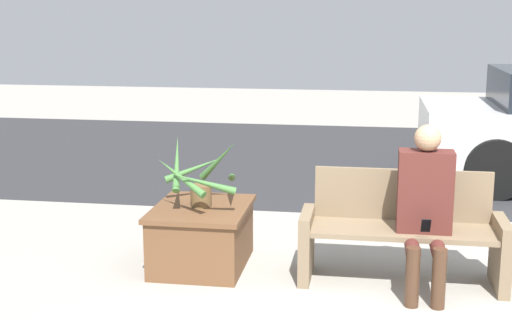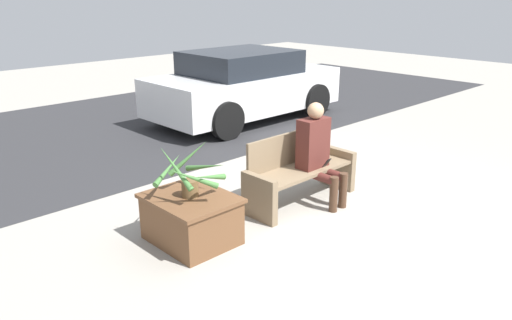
{
  "view_description": "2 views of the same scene",
  "coord_description": "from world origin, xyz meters",
  "px_view_note": "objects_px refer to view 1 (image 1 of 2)",
  "views": [
    {
      "loc": [
        -0.42,
        -4.66,
        2.11
      ],
      "look_at": [
        -1.36,
        1.15,
        0.89
      ],
      "focal_mm": 50.0,
      "sensor_mm": 36.0,
      "label": 1
    },
    {
      "loc": [
        -4.65,
        -3.04,
        2.59
      ],
      "look_at": [
        -0.71,
        1.06,
        0.64
      ],
      "focal_mm": 35.0,
      "sensor_mm": 36.0,
      "label": 2
    }
  ],
  "objects_px": {
    "person_seated": "(425,202)",
    "potted_plant": "(201,179)",
    "bench": "(402,232)",
    "planter_box": "(202,234)"
  },
  "relations": [
    {
      "from": "bench",
      "to": "planter_box",
      "type": "relative_size",
      "value": 1.69
    },
    {
      "from": "person_seated",
      "to": "potted_plant",
      "type": "xyz_separation_m",
      "value": [
        -1.8,
        0.23,
        0.06
      ]
    },
    {
      "from": "potted_plant",
      "to": "person_seated",
      "type": "bearing_deg",
      "value": -7.31
    },
    {
      "from": "bench",
      "to": "potted_plant",
      "type": "bearing_deg",
      "value": 177.98
    },
    {
      "from": "person_seated",
      "to": "potted_plant",
      "type": "distance_m",
      "value": 1.81
    },
    {
      "from": "person_seated",
      "to": "planter_box",
      "type": "xyz_separation_m",
      "value": [
        -1.8,
        0.24,
        -0.42
      ]
    },
    {
      "from": "potted_plant",
      "to": "bench",
      "type": "bearing_deg",
      "value": -2.02
    },
    {
      "from": "bench",
      "to": "potted_plant",
      "type": "relative_size",
      "value": 2.16
    },
    {
      "from": "person_seated",
      "to": "potted_plant",
      "type": "bearing_deg",
      "value": 172.69
    },
    {
      "from": "bench",
      "to": "person_seated",
      "type": "bearing_deg",
      "value": -48.01
    }
  ]
}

